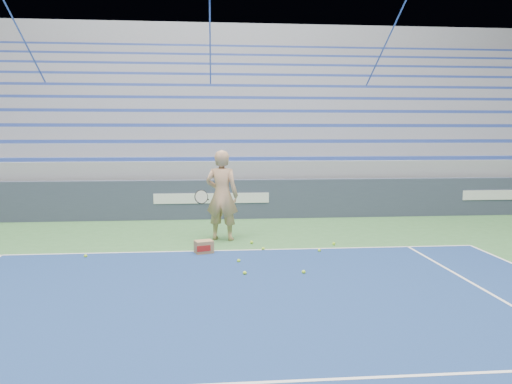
% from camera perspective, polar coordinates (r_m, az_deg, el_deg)
% --- Properties ---
extents(sponsor_barrier, '(30.00, 0.32, 1.10)m').
position_cam_1_polar(sponsor_barrier, '(14.09, -5.06, -0.83)').
color(sponsor_barrier, '#353C51').
rests_on(sponsor_barrier, ground).
extents(bleachers, '(31.00, 9.15, 7.30)m').
position_cam_1_polar(bleachers, '(19.69, -5.16, 6.55)').
color(bleachers, '#919399').
rests_on(bleachers, ground).
extents(tennis_player, '(1.03, 0.96, 2.02)m').
position_cam_1_polar(tennis_player, '(11.16, -3.92, -0.38)').
color(tennis_player, tan).
rests_on(tennis_player, ground).
extents(ball_box, '(0.41, 0.36, 0.26)m').
position_cam_1_polar(ball_box, '(10.07, -5.98, -6.27)').
color(ball_box, '#9E764C').
rests_on(ball_box, ground).
extents(tennis_ball_0, '(0.07, 0.07, 0.07)m').
position_cam_1_polar(tennis_ball_0, '(10.24, -18.90, -6.93)').
color(tennis_ball_0, '#B7F131').
rests_on(tennis_ball_0, ground).
extents(tennis_ball_1, '(0.07, 0.07, 0.07)m').
position_cam_1_polar(tennis_ball_1, '(8.64, 5.47, -9.10)').
color(tennis_ball_1, '#B7F131').
rests_on(tennis_ball_1, ground).
extents(tennis_ball_2, '(0.07, 0.07, 0.07)m').
position_cam_1_polar(tennis_ball_2, '(10.29, 0.82, -6.50)').
color(tennis_ball_2, '#B7F131').
rests_on(tennis_ball_2, ground).
extents(tennis_ball_3, '(0.07, 0.07, 0.07)m').
position_cam_1_polar(tennis_ball_3, '(10.90, 8.88, -5.84)').
color(tennis_ball_3, '#B7F131').
rests_on(tennis_ball_3, ground).
extents(tennis_ball_4, '(0.07, 0.07, 0.07)m').
position_cam_1_polar(tennis_ball_4, '(9.34, -2.00, -7.86)').
color(tennis_ball_4, '#B7F131').
rests_on(tennis_ball_4, ground).
extents(tennis_ball_5, '(0.07, 0.07, 0.07)m').
position_cam_1_polar(tennis_ball_5, '(10.89, -0.50, -5.77)').
color(tennis_ball_5, '#B7F131').
rests_on(tennis_ball_5, ground).
extents(tennis_ball_6, '(0.07, 0.07, 0.07)m').
position_cam_1_polar(tennis_ball_6, '(8.54, -1.29, -9.25)').
color(tennis_ball_6, '#B7F131').
rests_on(tennis_ball_6, ground).
extents(tennis_ball_7, '(0.07, 0.07, 0.07)m').
position_cam_1_polar(tennis_ball_7, '(10.23, 7.25, -6.64)').
color(tennis_ball_7, '#B7F131').
rests_on(tennis_ball_7, ground).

